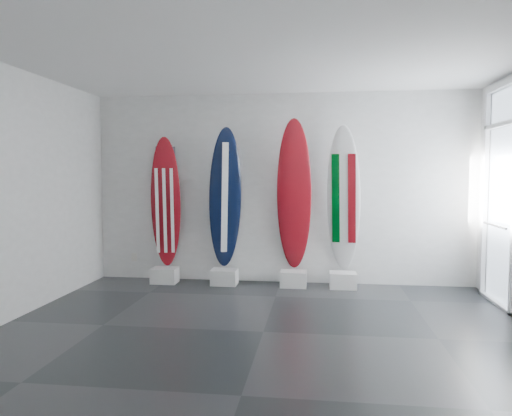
# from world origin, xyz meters

# --- Properties ---
(floor) EXTENTS (6.00, 6.00, 0.00)m
(floor) POSITION_xyz_m (0.00, 0.00, 0.00)
(floor) COLOR black
(floor) RESTS_ON ground
(ceiling) EXTENTS (6.00, 6.00, 0.00)m
(ceiling) POSITION_xyz_m (0.00, 0.00, 3.00)
(ceiling) COLOR white
(ceiling) RESTS_ON wall_back
(wall_back) EXTENTS (6.00, 0.00, 6.00)m
(wall_back) POSITION_xyz_m (0.00, 2.50, 1.50)
(wall_back) COLOR silver
(wall_back) RESTS_ON ground
(wall_front) EXTENTS (6.00, 0.00, 6.00)m
(wall_front) POSITION_xyz_m (0.00, -2.50, 1.50)
(wall_front) COLOR silver
(wall_front) RESTS_ON ground
(wall_left) EXTENTS (0.00, 5.00, 5.00)m
(wall_left) POSITION_xyz_m (-3.00, 0.00, 1.50)
(wall_left) COLOR silver
(wall_left) RESTS_ON ground
(display_block_usa) EXTENTS (0.40, 0.30, 0.24)m
(display_block_usa) POSITION_xyz_m (-1.83, 2.18, 0.12)
(display_block_usa) COLOR white
(display_block_usa) RESTS_ON floor
(surfboard_usa) EXTENTS (0.52, 0.37, 2.08)m
(surfboard_usa) POSITION_xyz_m (-1.83, 2.28, 1.28)
(surfboard_usa) COLOR maroon
(surfboard_usa) RESTS_ON display_block_usa
(display_block_navy) EXTENTS (0.40, 0.30, 0.24)m
(display_block_navy) POSITION_xyz_m (-0.86, 2.18, 0.12)
(display_block_navy) COLOR white
(display_block_navy) RESTS_ON floor
(surfboard_navy) EXTENTS (0.62, 0.58, 2.22)m
(surfboard_navy) POSITION_xyz_m (-0.86, 2.28, 1.34)
(surfboard_navy) COLOR black
(surfboard_navy) RESTS_ON display_block_navy
(display_block_swiss) EXTENTS (0.40, 0.30, 0.24)m
(display_block_swiss) POSITION_xyz_m (0.22, 2.18, 0.12)
(display_block_swiss) COLOR white
(display_block_swiss) RESTS_ON floor
(surfboard_swiss) EXTENTS (0.54, 0.47, 2.33)m
(surfboard_swiss) POSITION_xyz_m (0.22, 2.28, 1.40)
(surfboard_swiss) COLOR maroon
(surfboard_swiss) RESTS_ON display_block_swiss
(display_block_italy) EXTENTS (0.40, 0.30, 0.24)m
(display_block_italy) POSITION_xyz_m (0.97, 2.18, 0.12)
(display_block_italy) COLOR white
(display_block_italy) RESTS_ON floor
(surfboard_italy) EXTENTS (0.56, 0.45, 2.23)m
(surfboard_italy) POSITION_xyz_m (0.97, 2.28, 1.35)
(surfboard_italy) COLOR white
(surfboard_italy) RESTS_ON display_block_italy
(wall_outlet) EXTENTS (0.09, 0.02, 0.13)m
(wall_outlet) POSITION_xyz_m (-2.45, 2.48, 0.35)
(wall_outlet) COLOR silver
(wall_outlet) RESTS_ON wall_back
(glass_door) EXTENTS (0.12, 1.16, 2.85)m
(glass_door) POSITION_xyz_m (2.97, 1.55, 1.43)
(glass_door) COLOR white
(glass_door) RESTS_ON floor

